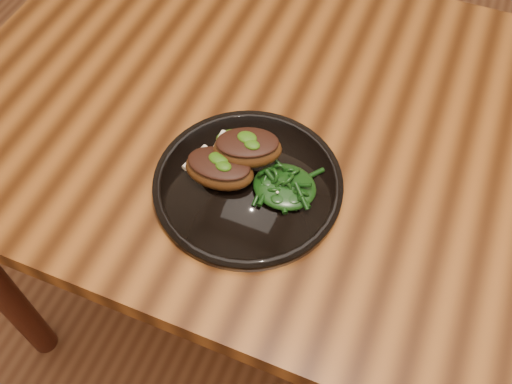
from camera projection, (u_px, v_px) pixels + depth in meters
desk at (412, 184)px, 0.96m from camera, size 1.60×0.80×0.75m
plate at (248, 184)px, 0.85m from camera, size 0.28×0.28×0.02m
lamb_chop_front at (219, 168)px, 0.83m from camera, size 0.11×0.08×0.05m
lamb_chop_back at (247, 148)px, 0.83m from camera, size 0.12×0.10×0.05m
herb_smear at (242, 144)px, 0.88m from camera, size 0.08×0.06×0.01m
greens_heap at (285, 184)px, 0.82m from camera, size 0.09×0.09×0.04m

